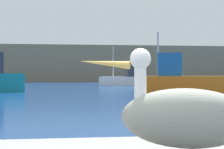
# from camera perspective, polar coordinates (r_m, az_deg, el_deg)

# --- Properties ---
(hillside_backdrop) EXTENTS (140.00, 16.74, 6.98)m
(hillside_backdrop) POSITION_cam_1_polar(r_m,az_deg,el_deg) (74.46, -7.03, 1.64)
(hillside_backdrop) COLOR #7F755B
(hillside_backdrop) RESTS_ON ground
(pelican) EXTENTS (1.28, 0.77, 0.82)m
(pelican) POSITION_cam_1_polar(r_m,az_deg,el_deg) (2.58, 11.50, -6.62)
(pelican) COLOR gray
(pelican) RESTS_ON pier_dock
(fishing_boat_orange) EXTENTS (6.94, 4.21, 4.60)m
(fishing_boat_orange) POSITION_cam_1_polar(r_m,az_deg,el_deg) (26.85, 11.17, -0.88)
(fishing_boat_orange) COLOR orange
(fishing_boat_orange) RESTS_ON ground
(fishing_boat_white) EXTENTS (8.10, 3.01, 4.91)m
(fishing_boat_white) POSITION_cam_1_polar(r_m,az_deg,el_deg) (44.26, 3.38, -0.63)
(fishing_boat_white) COLOR white
(fishing_boat_white) RESTS_ON ground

